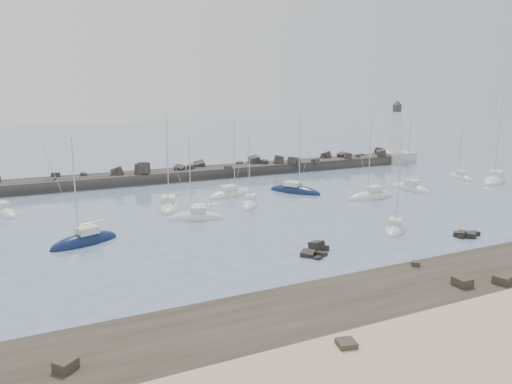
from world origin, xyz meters
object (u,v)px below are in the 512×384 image
lighthouse (395,148)px  sailboat_5 (196,218)px  sailboat_8 (295,191)px  sailboat_12 (460,178)px  sailboat_11 (495,181)px  sailboat_7 (395,229)px  sailboat_1 (0,212)px  sailboat_4 (231,195)px  sailboat_3 (169,206)px  sailboat_6 (250,205)px  sailboat_2 (85,242)px  sailboat_9 (371,197)px  sailboat_10 (410,189)px

lighthouse → sailboat_5: (-58.25, -28.73, -2.95)m
sailboat_8 → sailboat_12: bearing=-4.3°
sailboat_8 → sailboat_11: sailboat_11 is taller
sailboat_7 → lighthouse: bearing=48.9°
sailboat_1 → sailboat_4: sailboat_4 is taller
sailboat_11 → sailboat_12: (-2.86, 5.43, -0.02)m
sailboat_11 → lighthouse: bearing=88.7°
sailboat_8 → sailboat_11: (37.34, -8.05, 0.02)m
sailboat_3 → sailboat_11: sailboat_11 is taller
sailboat_5 → sailboat_4: bearing=49.0°
sailboat_6 → sailboat_4: bearing=88.1°
lighthouse → sailboat_3: size_ratio=1.01×
sailboat_7 → sailboat_8: 24.36m
sailboat_1 → sailboat_7: sailboat_1 is taller
sailboat_2 → sailboat_8: bearing=21.5°
sailboat_1 → sailboat_9: sailboat_1 is taller
sailboat_12 → sailboat_5: bearing=-173.2°
sailboat_5 → sailboat_8: size_ratio=0.79×
sailboat_2 → sailboat_9: 43.17m
sailboat_7 → sailboat_5: bearing=142.6°
sailboat_8 → sailboat_11: bearing=-12.2°
sailboat_7 → sailboat_9: bearing=60.4°
sailboat_5 → sailboat_6: 10.38m
lighthouse → sailboat_2: lighthouse is taller
sailboat_8 → sailboat_3: bearing=-176.7°
sailboat_10 → sailboat_7: bearing=-136.7°
sailboat_3 → sailboat_12: (56.02, -1.37, -0.01)m
sailboat_9 → sailboat_11: (29.03, 1.04, -0.00)m
sailboat_5 → sailboat_7: 25.05m
sailboat_6 → sailboat_7: 21.64m
sailboat_8 → sailboat_10: (18.29, -6.78, 0.01)m
lighthouse → sailboat_5: size_ratio=1.27×
sailboat_9 → sailboat_7: bearing=-119.6°
sailboat_2 → sailboat_7: (34.26, -10.73, -0.03)m
lighthouse → sailboat_4: size_ratio=1.05×
sailboat_6 → sailboat_11: 48.04m
sailboat_8 → sailboat_9: bearing=-47.6°
sailboat_6 → sailboat_5: bearing=-158.3°
sailboat_9 → sailboat_3: bearing=165.3°
sailboat_1 → sailboat_8: 43.42m
sailboat_3 → sailboat_6: sailboat_3 is taller
sailboat_3 → sailboat_5: size_ratio=1.26×
sailboat_1 → sailboat_11: size_ratio=0.81×
sailboat_3 → sailboat_9: bearing=-14.7°
sailboat_2 → sailboat_4: 28.98m
sailboat_6 → sailboat_9: 19.30m
sailboat_2 → sailboat_3: 18.02m
sailboat_4 → sailboat_7: sailboat_4 is taller
sailboat_2 → sailboat_8: (34.63, 13.63, -0.03)m
sailboat_1 → sailboat_6: bearing=-18.2°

